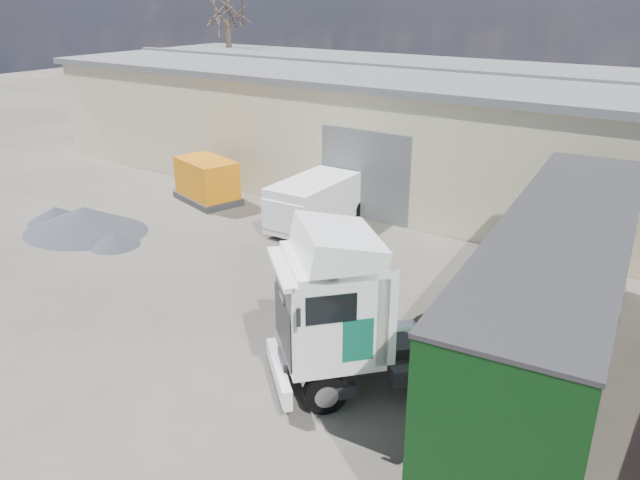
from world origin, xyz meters
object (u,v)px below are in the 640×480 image
Objects in this scene: tractor_unit at (361,317)px; box_trailer at (559,284)px; bare_tree at (227,3)px; panel_van at (316,202)px; orange_skip at (207,183)px.

tractor_unit is 4.51m from box_trailer.
bare_tree is 2.00× the size of panel_van.
orange_skip is at bearing -169.59° from tractor_unit.
bare_tree is 1.64× the size of tractor_unit.
bare_tree reaches higher than tractor_unit.
tractor_unit is at bearing -15.51° from orange_skip.
box_trailer is (25.36, -17.31, -5.43)m from bare_tree.
box_trailer is 17.10m from orange_skip.
bare_tree is at bearing 139.83° from panel_van.
orange_skip is at bearing 155.75° from box_trailer.
panel_van is 5.73m from orange_skip.
bare_tree is at bearing -179.76° from tractor_unit.
bare_tree reaches higher than panel_van.
panel_van is at bearing 17.29° from orange_skip.
orange_skip is at bearing -52.43° from bare_tree.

